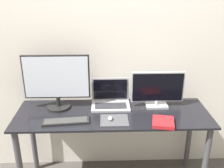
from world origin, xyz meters
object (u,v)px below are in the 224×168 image
(mouse, at_px, (110,118))
(book, at_px, (163,122))
(laptop, at_px, (111,99))
(monitor_right, at_px, (157,89))
(keyboard, at_px, (66,121))
(monitor_left, at_px, (57,81))

(mouse, bearing_deg, book, -9.31)
(laptop, height_order, book, laptop)
(mouse, xyz_separation_m, book, (0.43, -0.07, -0.00))
(monitor_right, xyz_separation_m, keyboard, (-0.79, -0.27, -0.16))
(monitor_left, height_order, keyboard, monitor_left)
(monitor_left, height_order, laptop, monitor_left)
(book, bearing_deg, keyboard, 176.20)
(laptop, distance_m, mouse, 0.30)
(laptop, relative_size, book, 1.65)
(keyboard, xyz_separation_m, book, (0.79, -0.05, 0.01))
(monitor_left, bearing_deg, monitor_right, 0.00)
(laptop, relative_size, mouse, 6.02)
(laptop, xyz_separation_m, keyboard, (-0.37, -0.31, -0.05))
(monitor_left, xyz_separation_m, monitor_right, (0.89, 0.00, -0.09))
(monitor_right, height_order, laptop, monitor_right)
(keyboard, relative_size, mouse, 6.70)
(monitor_right, distance_m, laptop, 0.44)
(laptop, distance_m, book, 0.55)
(monitor_left, distance_m, keyboard, 0.38)
(keyboard, height_order, mouse, mouse)
(mouse, distance_m, book, 0.43)
(monitor_left, xyz_separation_m, mouse, (0.46, -0.25, -0.24))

